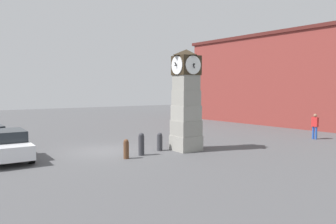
% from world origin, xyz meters
% --- Properties ---
extents(ground_plane, '(79.08, 79.08, 0.00)m').
position_xyz_m(ground_plane, '(0.00, 0.00, 0.00)').
color(ground_plane, '#4C4C4F').
extents(clock_tower, '(1.54, 1.57, 5.48)m').
position_xyz_m(clock_tower, '(2.23, 3.83, 2.63)').
color(clock_tower, gray).
rests_on(clock_tower, ground_plane).
extents(bollard_near_tower, '(0.30, 0.30, 0.99)m').
position_xyz_m(bollard_near_tower, '(1.54, 2.57, 0.50)').
color(bollard_near_tower, '#333338').
rests_on(bollard_near_tower, ground_plane).
extents(bollard_mid_row, '(0.30, 0.30, 1.15)m').
position_xyz_m(bollard_mid_row, '(2.08, 1.14, 0.58)').
color(bollard_mid_row, '#333338').
rests_on(bollard_mid_row, ground_plane).
extents(bollard_far_row, '(0.27, 0.27, 0.95)m').
position_xyz_m(bollard_far_row, '(2.39, 0.15, 0.48)').
color(bollard_far_row, brown).
rests_on(bollard_far_row, ground_plane).
extents(car_by_building, '(3.86, 2.13, 1.42)m').
position_xyz_m(car_by_building, '(-0.30, -4.83, 0.73)').
color(car_by_building, silver).
rests_on(car_by_building, ground_plane).
extents(pedestrian_crossing_lot, '(0.41, 0.27, 1.70)m').
position_xyz_m(pedestrian_crossing_lot, '(3.76, 13.37, 0.97)').
color(pedestrian_crossing_lot, '#264CA5').
rests_on(pedestrian_crossing_lot, ground_plane).
extents(warehouse_blue_far, '(20.30, 11.13, 8.41)m').
position_xyz_m(warehouse_blue_far, '(-3.67, 21.34, 4.21)').
color(warehouse_blue_far, maroon).
rests_on(warehouse_blue_far, ground_plane).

